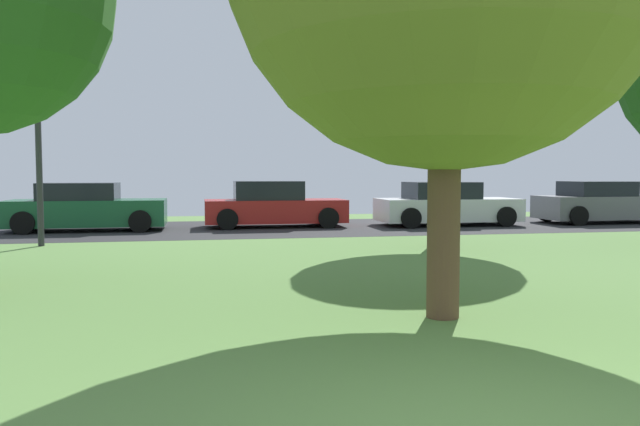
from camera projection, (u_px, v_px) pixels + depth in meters
road_strip at (258, 228)px, 19.18m from camera, size 44.00×6.40×0.01m
maple_tree_far at (441, 70)px, 14.26m from camera, size 3.74×3.74×5.95m
parked_car_green at (86, 209)px, 18.30m from camera, size 4.46×1.99×1.41m
parked_car_red at (274, 206)px, 19.63m from camera, size 4.39×1.93×1.45m
parked_car_white at (446, 205)px, 20.24m from camera, size 4.52×2.09×1.41m
parked_car_grey at (601, 204)px, 21.26m from camera, size 4.30×2.08×1.42m
street_lamp_post at (39, 149)px, 14.30m from camera, size 0.14×0.14×4.50m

